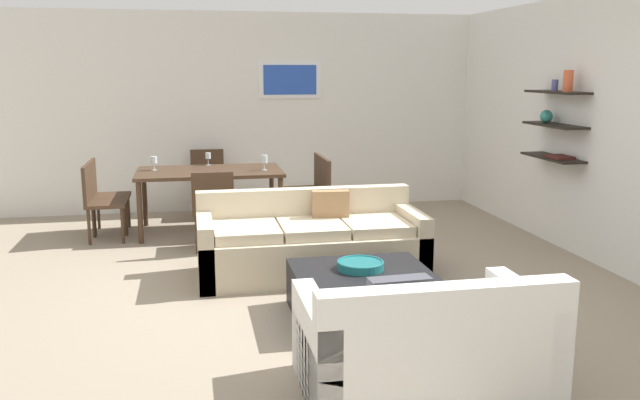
{
  "coord_description": "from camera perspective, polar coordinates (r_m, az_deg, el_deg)",
  "views": [
    {
      "loc": [
        -0.98,
        -5.72,
        1.95
      ],
      "look_at": [
        0.18,
        0.2,
        0.75
      ],
      "focal_mm": 37.28,
      "sensor_mm": 36.0,
      "label": 1
    }
  ],
  "objects": [
    {
      "name": "ground_plane",
      "position": [
        6.12,
        -1.28,
        -7.32
      ],
      "size": [
        18.0,
        18.0,
        0.0
      ],
      "primitive_type": "plane",
      "color": "gray"
    },
    {
      "name": "back_wall_unit",
      "position": [
        9.36,
        -3.21,
        7.58
      ],
      "size": [
        8.4,
        0.09,
        2.7
      ],
      "color": "silver",
      "rests_on": "ground"
    },
    {
      "name": "right_wall_shelf_unit",
      "position": [
        7.51,
        21.33,
        5.91
      ],
      "size": [
        0.34,
        8.2,
        2.7
      ],
      "color": "silver",
      "rests_on": "ground"
    },
    {
      "name": "sofa_beige",
      "position": [
        6.38,
        -0.8,
        -3.83
      ],
      "size": [
        2.13,
        0.9,
        0.78
      ],
      "color": "beige",
      "rests_on": "ground"
    },
    {
      "name": "loveseat_white",
      "position": [
        4.2,
        8.93,
        -12.14
      ],
      "size": [
        1.49,
        0.9,
        0.78
      ],
      "color": "white",
      "rests_on": "ground"
    },
    {
      "name": "coffee_table",
      "position": [
        5.32,
        3.64,
        -8.09
      ],
      "size": [
        1.08,
        0.96,
        0.38
      ],
      "color": "black",
      "rests_on": "ground"
    },
    {
      "name": "decorative_bowl",
      "position": [
        5.3,
        3.48,
        -5.57
      ],
      "size": [
        0.38,
        0.38,
        0.07
      ],
      "color": "#19666B",
      "rests_on": "coffee_table"
    },
    {
      "name": "dining_table",
      "position": [
        8.08,
        -9.46,
        2.06
      ],
      "size": [
        1.72,
        0.99,
        0.75
      ],
      "color": "#422D1E",
      "rests_on": "ground"
    },
    {
      "name": "dining_chair_right_near",
      "position": [
        8.02,
        -0.3,
        0.87
      ],
      "size": [
        0.44,
        0.44,
        0.88
      ],
      "color": "#422D1E",
      "rests_on": "ground"
    },
    {
      "name": "dining_chair_left_near",
      "position": [
        7.96,
        -18.51,
        0.19
      ],
      "size": [
        0.44,
        0.44,
        0.88
      ],
      "color": "#422D1E",
      "rests_on": "ground"
    },
    {
      "name": "dining_chair_right_far",
      "position": [
        8.45,
        -0.86,
        1.4
      ],
      "size": [
        0.44,
        0.44,
        0.88
      ],
      "color": "#422D1E",
      "rests_on": "ground"
    },
    {
      "name": "dining_chair_foot",
      "position": [
        7.22,
        -9.19,
        -0.44
      ],
      "size": [
        0.44,
        0.44,
        0.88
      ],
      "color": "#422D1E",
      "rests_on": "ground"
    },
    {
      "name": "dining_chair_head",
      "position": [
        8.99,
        -9.6,
        1.84
      ],
      "size": [
        0.44,
        0.44,
        0.88
      ],
      "color": "#422D1E",
      "rests_on": "ground"
    },
    {
      "name": "dining_chair_left_far",
      "position": [
        8.39,
        -18.13,
        0.76
      ],
      "size": [
        0.44,
        0.44,
        0.88
      ],
      "color": "#422D1E",
      "rests_on": "ground"
    },
    {
      "name": "wine_glass_head",
      "position": [
        8.48,
        -9.59,
        3.72
      ],
      "size": [
        0.07,
        0.07,
        0.16
      ],
      "color": "silver",
      "rests_on": "dining_table"
    },
    {
      "name": "wine_glass_right_near",
      "position": [
        7.97,
        -4.81,
        3.49
      ],
      "size": [
        0.08,
        0.08,
        0.18
      ],
      "color": "silver",
      "rests_on": "dining_table"
    },
    {
      "name": "wine_glass_left_far",
      "position": [
        8.18,
        -14.08,
        3.32
      ],
      "size": [
        0.08,
        0.08,
        0.17
      ],
      "color": "silver",
      "rests_on": "dining_table"
    }
  ]
}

